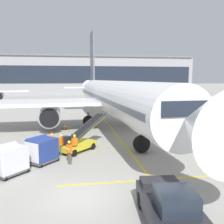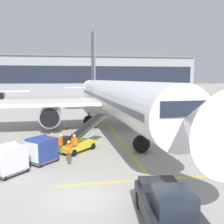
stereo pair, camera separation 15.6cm
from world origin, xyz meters
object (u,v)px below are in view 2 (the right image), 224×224
Objects in this scene: ground_crew_wingwalker at (46,145)px; safety_cone_wingtip at (52,135)px; parked_airplane at (113,97)px; ground_crew_marshaller at (61,143)px; pushback_tug at (168,206)px; ground_crew_by_loader at (69,151)px; baggage_cart_second at (8,159)px; baggage_cart_lead at (41,149)px; safety_cone_engine_keepout at (65,126)px; belt_loader at (79,141)px; ground_crew_by_carts at (74,143)px.

ground_crew_wingwalker reaches higher than safety_cone_wingtip.
ground_crew_marshaller is (-5.95, -10.84, -2.81)m from parked_airplane.
pushback_tug reaches higher than ground_crew_marshaller.
ground_crew_by_loader is 2.25m from ground_crew_marshaller.
baggage_cart_second is at bearing -161.29° from ground_crew_by_loader.
safety_cone_engine_keepout is (1.25, 11.87, -0.64)m from baggage_cart_lead.
ground_crew_by_loader and ground_crew_wingwalker have the same top height.
safety_cone_wingtip is (-7.17, -4.83, -3.46)m from parked_airplane.
safety_cone_wingtip is at bearing 101.42° from ground_crew_marshaller.
pushback_tug is 9.20m from ground_crew_by_loader.
ground_crew_wingwalker is 2.46× the size of safety_cone_wingtip.
belt_loader is 9.33m from safety_cone_engine_keepout.
pushback_tug is at bearing -73.25° from belt_loader.
safety_cone_wingtip is at bearing 118.87° from belt_loader.
baggage_cart_lead is 1.48× the size of ground_crew_by_loader.
ground_crew_by_carts is (2.40, 1.27, -0.00)m from baggage_cart_lead.
ground_crew_by_loader is 8.40m from safety_cone_wingtip.
baggage_cart_second reaches higher than safety_cone_wingtip.
parked_airplane is 9.44× the size of belt_loader.
ground_crew_by_loader is at bearing -101.52° from ground_crew_by_carts.
ground_crew_marshaller is 2.46× the size of safety_cone_wingtip.
parked_airplane reaches higher than safety_cone_engine_keepout.
ground_crew_wingwalker is 6.50m from safety_cone_wingtip.
ground_crew_by_loader is (-5.27, -12.98, -2.81)m from parked_airplane.
ground_crew_wingwalker is (-7.03, -11.29, -2.81)m from parked_airplane.
belt_loader is at bearing -61.13° from safety_cone_wingtip.
belt_loader is 6.51m from baggage_cart_second.
baggage_cart_lead reaches higher than ground_crew_wingwalker.
pushback_tug is at bearing -69.44° from safety_cone_wingtip.
pushback_tug is (3.46, -11.49, -0.03)m from belt_loader.
baggage_cart_lead is 1.48× the size of ground_crew_marshaller.
belt_loader is 2.71× the size of ground_crew_by_loader.
pushback_tug is 21.29m from safety_cone_engine_keepout.
baggage_cart_lead is 1.48× the size of ground_crew_by_carts.
baggage_cart_second reaches higher than safety_cone_engine_keepout.
parked_airplane is 13.59m from ground_crew_wingwalker.
baggage_cart_lead is at bearing -103.37° from ground_crew_wingwalker.
safety_cone_engine_keepout is (-1.52, 9.20, -0.49)m from belt_loader.
safety_cone_engine_keepout is (1.00, 10.83, -0.63)m from ground_crew_wingwalker.
ground_crew_by_loader is 2.44m from ground_crew_wingwalker.
belt_loader is 1.46m from ground_crew_by_carts.
ground_crew_marshaller is (3.13, 3.44, -0.00)m from baggage_cart_second.
ground_crew_marshaller is at bearing -140.86° from belt_loader.
baggage_cart_second is 1.48× the size of ground_crew_marshaller.
ground_crew_marshaller is (1.32, 1.49, -0.00)m from baggage_cart_lead.
parked_airplane reaches higher than baggage_cart_lead.
baggage_cart_lead is 2.71m from ground_crew_by_carts.
baggage_cart_second is at bearing -101.48° from safety_cone_wingtip.
ground_crew_wingwalker is 2.33× the size of safety_cone_engine_keepout.
ground_crew_by_loader reaches higher than safety_cone_engine_keepout.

